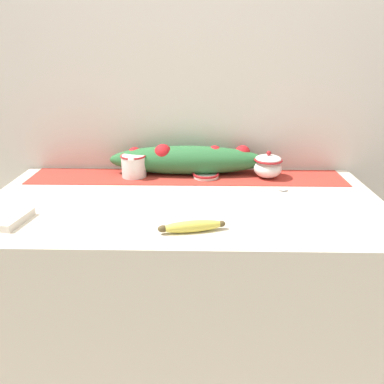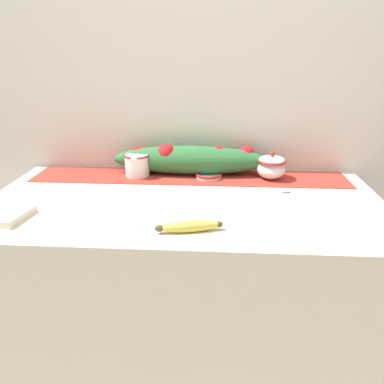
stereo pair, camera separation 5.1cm
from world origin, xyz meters
name	(u,v)px [view 1 (the left image)]	position (x,y,z in m)	size (l,w,h in m)	color
countertop	(185,305)	(0.00, 0.00, 0.47)	(1.44, 0.73, 0.94)	beige
back_wall	(187,110)	(0.00, 0.38, 1.20)	(2.24, 0.04, 2.40)	silver
table_runner	(187,177)	(0.00, 0.25, 0.94)	(1.32, 0.21, 0.00)	#B23328
cream_pitcher	(134,165)	(-0.22, 0.25, 0.99)	(0.11, 0.13, 0.10)	white
sugar_bowl	(268,166)	(0.34, 0.25, 0.99)	(0.12, 0.12, 0.12)	white
small_dish	(206,175)	(0.08, 0.25, 0.95)	(0.11, 0.11, 0.02)	white
banana	(192,226)	(0.03, -0.25, 0.95)	(0.21, 0.07, 0.04)	#DBCC4C
spoon	(280,189)	(0.37, 0.10, 0.94)	(0.16, 0.04, 0.01)	silver
napkin_stack	(2,218)	(-0.57, -0.19, 0.95)	(0.14, 0.14, 0.02)	silver
poinsettia_garland	(187,159)	(0.00, 0.29, 1.00)	(0.67, 0.13, 0.13)	#2D6B38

